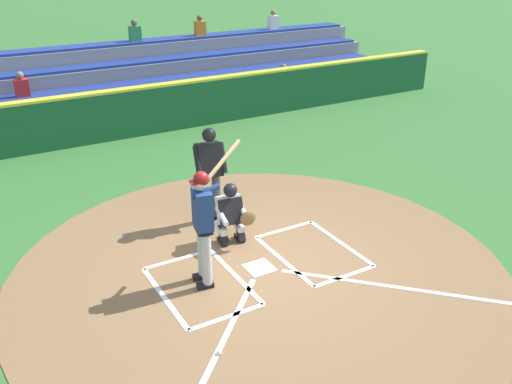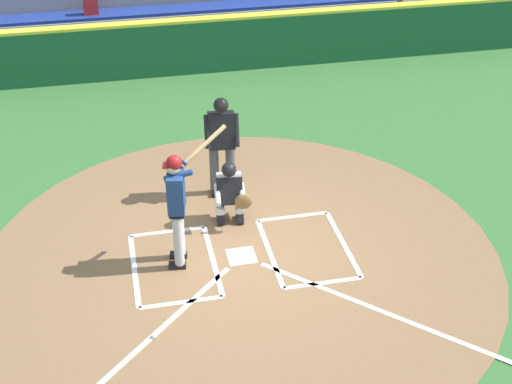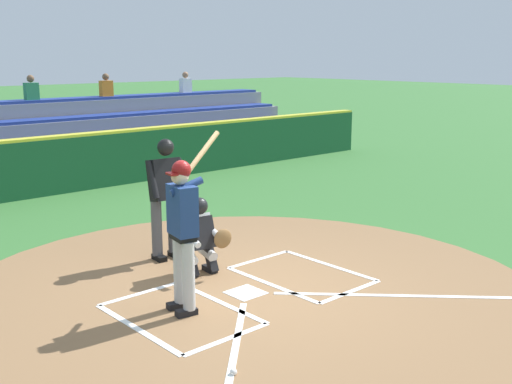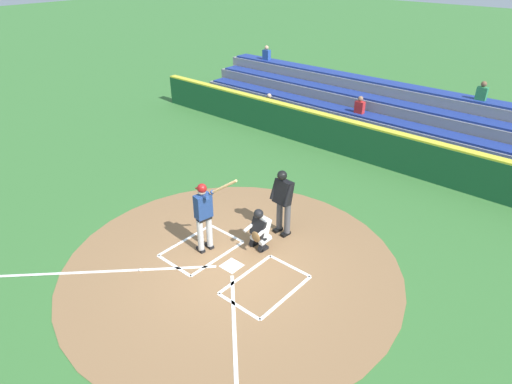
# 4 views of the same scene
# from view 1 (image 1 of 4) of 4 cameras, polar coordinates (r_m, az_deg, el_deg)

# --- Properties ---
(ground_plane) EXTENTS (120.00, 120.00, 0.00)m
(ground_plane) POSITION_cam_1_polar(r_m,az_deg,el_deg) (9.23, 0.35, -7.73)
(ground_plane) COLOR #387033
(dirt_circle) EXTENTS (8.00, 8.00, 0.01)m
(dirt_circle) POSITION_cam_1_polar(r_m,az_deg,el_deg) (9.23, 0.35, -7.69)
(dirt_circle) COLOR olive
(dirt_circle) RESTS_ON ground
(home_plate_and_chalk) EXTENTS (7.93, 4.91, 0.01)m
(home_plate_and_chalk) POSITION_cam_1_polar(r_m,az_deg,el_deg) (8.60, 3.35, -10.33)
(home_plate_and_chalk) COLOR white
(home_plate_and_chalk) RESTS_ON dirt_circle
(batter) EXTENTS (1.03, 0.58, 2.13)m
(batter) POSITION_cam_1_polar(r_m,az_deg,el_deg) (8.36, -5.35, -2.81)
(batter) COLOR #BCBCBC
(batter) RESTS_ON ground
(catcher) EXTENTS (0.59, 0.66, 1.13)m
(catcher) POSITION_cam_1_polar(r_m,az_deg,el_deg) (9.71, -2.51, -2.03)
(catcher) COLOR black
(catcher) RESTS_ON ground
(plate_umpire) EXTENTS (0.60, 0.45, 1.86)m
(plate_umpire) POSITION_cam_1_polar(r_m,az_deg,el_deg) (10.25, -4.76, 2.37)
(plate_umpire) COLOR #4C4C51
(plate_umpire) RESTS_ON ground
(baseball) EXTENTS (0.07, 0.07, 0.07)m
(baseball) POSITION_cam_1_polar(r_m,az_deg,el_deg) (7.54, -3.74, -15.93)
(baseball) COLOR white
(baseball) RESTS_ON ground
(backstop_wall) EXTENTS (22.00, 0.36, 1.31)m
(backstop_wall) POSITION_cam_1_polar(r_m,az_deg,el_deg) (15.38, -14.00, 7.63)
(backstop_wall) COLOR #19512D
(backstop_wall) RESTS_ON ground
(bleacher_stand) EXTENTS (20.00, 3.40, 2.55)m
(bleacher_stand) POSITION_cam_1_polar(r_m,az_deg,el_deg) (17.90, -16.59, 9.84)
(bleacher_stand) COLOR gray
(bleacher_stand) RESTS_ON ground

